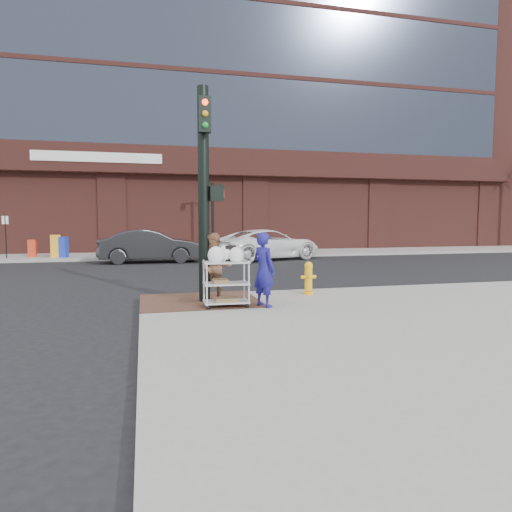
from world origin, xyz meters
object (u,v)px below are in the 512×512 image
object	(u,v)px
lamp_post	(213,210)
fire_hydrant	(308,278)
utility_cart	(226,279)
woman_blue	(264,270)
pedestrian_tan	(215,267)
traffic_signal_pole	(205,188)
sedan_dark	(150,246)
minivan_white	(268,245)

from	to	relation	value
lamp_post	fire_hydrant	size ratio (longest dim) A/B	4.68
lamp_post	fire_hydrant	bearing A→B (deg)	-88.96
lamp_post	utility_cart	world-z (taller)	lamp_post
utility_cart	fire_hydrant	size ratio (longest dim) A/B	1.61
woman_blue	pedestrian_tan	size ratio (longest dim) A/B	1.02
traffic_signal_pole	pedestrian_tan	size ratio (longest dim) A/B	3.06
woman_blue	sedan_dark	bearing A→B (deg)	-19.20
traffic_signal_pole	minivan_white	xyz separation A→B (m)	(4.85, 12.04, -2.05)
traffic_signal_pole	utility_cart	world-z (taller)	traffic_signal_pole
woman_blue	pedestrian_tan	distance (m)	1.31
traffic_signal_pole	minivan_white	size ratio (longest dim) A/B	0.89
woman_blue	fire_hydrant	bearing A→B (deg)	-78.41
minivan_white	fire_hydrant	distance (m)	11.81
woman_blue	utility_cart	size ratio (longest dim) A/B	1.21
sedan_dark	fire_hydrant	xyz separation A→B (m)	(3.82, -11.44, -0.21)
woman_blue	minivan_white	size ratio (longest dim) A/B	0.30
woman_blue	lamp_post	bearing A→B (deg)	-33.79
fire_hydrant	lamp_post	bearing A→B (deg)	91.04
minivan_white	pedestrian_tan	bearing A→B (deg)	139.84
lamp_post	woman_blue	size ratio (longest dim) A/B	2.40
woman_blue	sedan_dark	world-z (taller)	woman_blue
sedan_dark	minivan_white	world-z (taller)	sedan_dark
minivan_white	utility_cart	size ratio (longest dim) A/B	4.08
pedestrian_tan	fire_hydrant	xyz separation A→B (m)	(2.52, 0.45, -0.38)
traffic_signal_pole	woman_blue	world-z (taller)	traffic_signal_pole
woman_blue	sedan_dark	distance (m)	12.99
woman_blue	minivan_white	xyz separation A→B (m)	(3.67, 12.97, -0.20)
pedestrian_tan	minivan_white	world-z (taller)	pedestrian_tan
traffic_signal_pole	minivan_white	bearing A→B (deg)	68.06
traffic_signal_pole	sedan_dark	size ratio (longest dim) A/B	1.03
fire_hydrant	minivan_white	bearing A→B (deg)	79.74
pedestrian_tan	sedan_dark	xyz separation A→B (m)	(-1.31, 11.89, -0.17)
lamp_post	traffic_signal_pole	xyz separation A→B (m)	(-2.48, -15.23, 0.21)
sedan_dark	utility_cart	world-z (taller)	sedan_dark
traffic_signal_pole	pedestrian_tan	world-z (taller)	traffic_signal_pole
traffic_signal_pole	woman_blue	xyz separation A→B (m)	(1.18, -0.94, -1.85)
woman_blue	minivan_white	bearing A→B (deg)	-45.00
lamp_post	traffic_signal_pole	distance (m)	15.43
woman_blue	fire_hydrant	size ratio (longest dim) A/B	1.95
traffic_signal_pole	fire_hydrant	world-z (taller)	traffic_signal_pole
minivan_white	utility_cart	xyz separation A→B (m)	(-4.50, -12.82, -0.01)
pedestrian_tan	traffic_signal_pole	bearing A→B (deg)	-174.21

